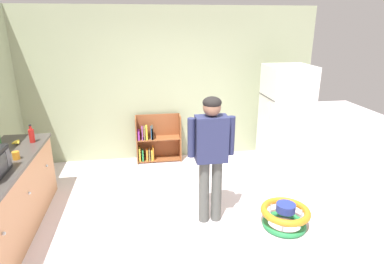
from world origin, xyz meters
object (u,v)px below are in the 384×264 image
object	(u,v)px
bookshelf	(155,141)
baby_walker	(285,216)
kitchen_counter	(2,204)
orange_cup	(16,155)
refrigerator	(285,119)
ketchup_bottle	(32,135)
standing_person	(211,149)
banana_bunch	(17,142)

from	to	relation	value
bookshelf	baby_walker	world-z (taller)	bookshelf
kitchen_counter	orange_cup	distance (m)	0.57
refrigerator	kitchen_counter	bearing A→B (deg)	-161.66
orange_cup	ketchup_bottle	bearing A→B (deg)	88.52
refrigerator	standing_person	bearing A→B (deg)	-139.05
banana_bunch	ketchup_bottle	world-z (taller)	ketchup_bottle
standing_person	orange_cup	bearing A→B (deg)	173.93
kitchen_counter	orange_cup	size ratio (longest dim) A/B	24.48
standing_person	ketchup_bottle	xyz separation A→B (m)	(-2.27, 0.81, 0.02)
ketchup_bottle	orange_cup	size ratio (longest dim) A/B	2.59
ketchup_bottle	bookshelf	bearing A→B (deg)	36.21
kitchen_counter	ketchup_bottle	world-z (taller)	ketchup_bottle
banana_bunch	bookshelf	bearing A→B (deg)	34.07
kitchen_counter	refrigerator	bearing A→B (deg)	18.34
kitchen_counter	refrigerator	size ratio (longest dim) A/B	1.31
banana_bunch	ketchup_bottle	distance (m)	0.20
kitchen_counter	ketchup_bottle	bearing A→B (deg)	77.56
bookshelf	banana_bunch	bearing A→B (deg)	-145.93
orange_cup	baby_walker	bearing A→B (deg)	-9.62
kitchen_counter	banana_bunch	xyz separation A→B (m)	(-0.01, 0.76, 0.48)
bookshelf	orange_cup	world-z (taller)	orange_cup
banana_bunch	orange_cup	world-z (taller)	orange_cup
standing_person	ketchup_bottle	size ratio (longest dim) A/B	6.60
refrigerator	baby_walker	world-z (taller)	refrigerator
kitchen_counter	standing_person	bearing A→B (deg)	-0.49
banana_bunch	kitchen_counter	bearing A→B (deg)	-89.25
bookshelf	banana_bunch	distance (m)	2.32
kitchen_counter	bookshelf	size ratio (longest dim) A/B	2.74
bookshelf	orange_cup	size ratio (longest dim) A/B	8.95
ketchup_bottle	banana_bunch	bearing A→B (deg)	-170.43
kitchen_counter	orange_cup	xyz separation A→B (m)	(0.16, 0.22, 0.50)
bookshelf	standing_person	bearing A→B (deg)	-73.96
baby_walker	ketchup_bottle	xyz separation A→B (m)	(-3.15, 1.11, 0.84)
standing_person	ketchup_bottle	distance (m)	2.41
ketchup_bottle	baby_walker	bearing A→B (deg)	-19.37
baby_walker	kitchen_counter	bearing A→B (deg)	174.59
baby_walker	orange_cup	xyz separation A→B (m)	(-3.17, 0.54, 0.79)
refrigerator	orange_cup	bearing A→B (deg)	-163.97
bookshelf	kitchen_counter	bearing A→B (deg)	-132.50
banana_bunch	ketchup_bottle	size ratio (longest dim) A/B	0.63
ketchup_bottle	refrigerator	bearing A→B (deg)	7.89
kitchen_counter	refrigerator	xyz separation A→B (m)	(3.99, 1.32, 0.44)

